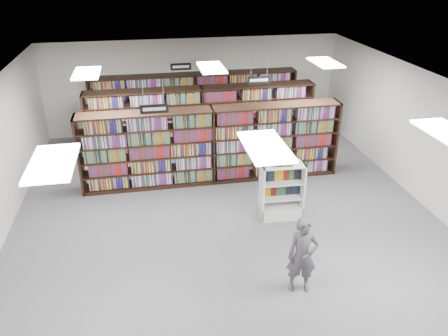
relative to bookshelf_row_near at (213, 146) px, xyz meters
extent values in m
plane|color=#54545A|center=(0.00, -2.00, -1.05)|extent=(12.00, 12.00, 0.00)
cube|color=silver|center=(0.00, -2.00, 2.15)|extent=(10.00, 12.00, 0.10)
cube|color=silver|center=(0.00, 4.00, 0.55)|extent=(10.00, 0.10, 3.20)
cube|color=silver|center=(5.00, -2.00, 0.55)|extent=(0.10, 12.00, 3.20)
cube|color=black|center=(0.00, 0.00, 0.00)|extent=(7.00, 0.60, 2.10)
cube|color=maroon|center=(0.00, 0.00, 0.00)|extent=(6.88, 0.42, 1.98)
cube|color=black|center=(0.00, 2.00, 0.00)|extent=(7.00, 0.60, 2.10)
cube|color=maroon|center=(0.00, 2.00, 0.00)|extent=(6.88, 0.42, 1.98)
cube|color=black|center=(0.00, 3.70, 0.00)|extent=(7.00, 0.60, 2.10)
cube|color=maroon|center=(0.00, 3.70, 0.00)|extent=(6.88, 0.42, 1.98)
cylinder|color=#B2B2B7|center=(-1.73, -1.00, 1.86)|extent=(0.01, 0.01, 0.58)
cylinder|color=#B2B2B7|center=(-1.27, -1.00, 1.86)|extent=(0.01, 0.01, 0.58)
cube|color=black|center=(-1.50, -1.00, 1.46)|extent=(0.65, 0.02, 0.22)
cube|color=white|center=(-1.50, -1.01, 1.46)|extent=(0.52, 0.00, 0.08)
cylinder|color=#B2B2B7|center=(1.27, 1.00, 1.86)|extent=(0.01, 0.01, 0.58)
cylinder|color=#B2B2B7|center=(1.73, 1.00, 1.86)|extent=(0.01, 0.01, 0.58)
cube|color=black|center=(1.50, 1.00, 1.46)|extent=(0.65, 0.02, 0.22)
cube|color=white|center=(1.50, 0.99, 1.46)|extent=(0.52, 0.00, 0.08)
cylinder|color=#B2B2B7|center=(-0.73, 3.00, 1.86)|extent=(0.01, 0.01, 0.58)
cylinder|color=#B2B2B7|center=(-0.27, 3.00, 1.86)|extent=(0.01, 0.01, 0.58)
cube|color=black|center=(-0.50, 3.00, 1.46)|extent=(0.65, 0.02, 0.22)
cube|color=white|center=(-0.50, 2.99, 1.46)|extent=(0.52, 0.00, 0.08)
cube|color=white|center=(-3.00, -5.00, 2.11)|extent=(0.60, 1.20, 0.04)
cube|color=white|center=(0.00, -5.00, 2.11)|extent=(0.60, 1.20, 0.04)
cube|color=white|center=(3.00, -5.00, 2.11)|extent=(0.60, 1.20, 0.04)
cube|color=white|center=(-3.00, 0.00, 2.11)|extent=(0.60, 1.20, 0.04)
cube|color=white|center=(0.00, 0.00, 2.11)|extent=(0.60, 1.20, 0.04)
cube|color=white|center=(3.00, 0.00, 2.11)|extent=(0.60, 1.20, 0.04)
cube|color=white|center=(1.29, -2.15, -0.90)|extent=(1.02, 0.55, 0.30)
cube|color=white|center=(0.81, -2.13, -0.35)|extent=(0.06, 0.50, 1.40)
cube|color=white|center=(1.77, -2.17, -0.35)|extent=(0.06, 0.50, 1.40)
cube|color=white|center=(1.30, -1.91, -0.35)|extent=(1.00, 0.07, 1.40)
cube|color=white|center=(1.29, -2.15, 0.34)|extent=(1.02, 0.55, 0.03)
cube|color=white|center=(1.29, -2.15, -0.50)|extent=(0.94, 0.50, 0.02)
cube|color=white|center=(1.29, -2.15, -0.10)|extent=(0.94, 0.50, 0.02)
cube|color=black|center=(0.91, -2.08, 0.06)|extent=(0.20, 0.08, 0.30)
cube|color=#121C32|center=(1.06, -2.09, 0.06)|extent=(0.20, 0.08, 0.30)
cube|color=#CE940A|center=(1.21, -2.09, 0.06)|extent=(0.20, 0.08, 0.30)
cube|color=#62110D|center=(1.37, -2.10, 0.06)|extent=(0.20, 0.08, 0.30)
cube|color=#1F562D|center=(1.52, -2.11, 0.06)|extent=(0.20, 0.08, 0.30)
cube|color=black|center=(1.67, -2.12, 0.06)|extent=(0.20, 0.08, 0.30)
cube|color=#CE940A|center=(0.93, -2.08, -0.35)|extent=(0.22, 0.07, 0.28)
cube|color=#62110D|center=(1.11, -2.09, -0.35)|extent=(0.22, 0.07, 0.28)
cube|color=#1F562D|center=(1.29, -2.10, -0.35)|extent=(0.22, 0.07, 0.28)
cube|color=black|center=(1.47, -2.11, -0.35)|extent=(0.22, 0.07, 0.28)
cube|color=#121C32|center=(1.65, -2.11, -0.35)|extent=(0.22, 0.07, 0.28)
cube|color=black|center=(1.16, -2.09, 0.36)|extent=(0.72, 0.48, 0.02)
cube|color=white|center=(1.00, -2.09, 0.37)|extent=(0.35, 0.40, 0.06)
cube|color=white|center=(1.32, -2.09, 0.37)|extent=(0.34, 0.40, 0.08)
cylinder|color=white|center=(1.14, -2.09, 0.41)|extent=(0.15, 0.35, 0.10)
imported|color=#4D4852|center=(0.90, -4.65, -0.28)|extent=(0.62, 0.47, 1.54)
camera|label=1|loc=(-1.69, -10.69, 4.68)|focal=35.00mm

